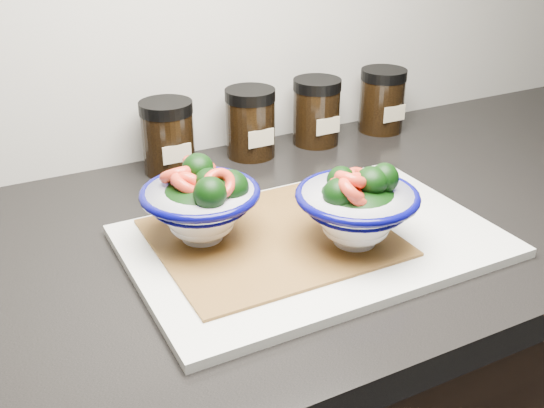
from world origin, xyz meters
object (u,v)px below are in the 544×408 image
bowl_left (202,203)px  spice_jar_b (251,123)px  spice_jar_a (168,137)px  spice_jar_c (316,111)px  spice_jar_d (382,100)px  cutting_board (313,241)px  bowl_right (356,207)px

bowl_left → spice_jar_b: bowl_left is taller
bowl_left → spice_jar_a: (0.04, 0.25, -0.01)m
spice_jar_c → spice_jar_d: (0.14, 0.00, 0.00)m
cutting_board → spice_jar_a: (-0.08, 0.30, 0.05)m
spice_jar_b → spice_jar_c: same height
bowl_left → spice_jar_a: bearing=80.2°
spice_jar_a → spice_jar_d: 0.41m
cutting_board → spice_jar_d: (0.32, 0.30, 0.05)m
spice_jar_c → spice_jar_b: bearing=180.0°
bowl_right → cutting_board: bearing=132.2°
bowl_left → bowl_right: bearing=-30.6°
cutting_board → spice_jar_b: size_ratio=3.98×
cutting_board → spice_jar_b: spice_jar_b is taller
bowl_right → spice_jar_a: size_ratio=1.31×
bowl_left → spice_jar_b: (0.18, 0.25, -0.01)m
cutting_board → bowl_right: (0.04, -0.04, 0.06)m
bowl_right → spice_jar_c: size_ratio=1.31×
spice_jar_c → spice_jar_d: bearing=0.0°
cutting_board → spice_jar_c: spice_jar_c is taller
spice_jar_a → spice_jar_b: 0.14m
spice_jar_a → spice_jar_c: (0.27, 0.00, 0.00)m
cutting_board → spice_jar_d: size_ratio=3.98×
bowl_left → bowl_right: same height
spice_jar_b → spice_jar_c: 0.13m
cutting_board → spice_jar_d: 0.45m
cutting_board → spice_jar_b: bearing=78.6°
cutting_board → bowl_right: bearing=-47.8°
cutting_board → bowl_left: (-0.12, 0.05, 0.06)m
spice_jar_a → spice_jar_b: same height
spice_jar_b → spice_jar_d: same height
bowl_left → spice_jar_d: 0.51m
bowl_right → spice_jar_d: bowl_right is taller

